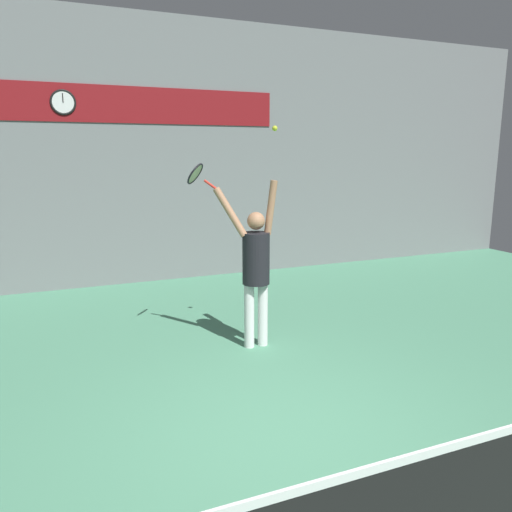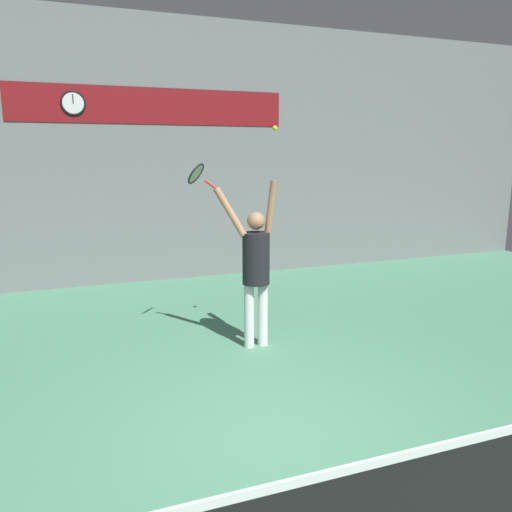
{
  "view_description": "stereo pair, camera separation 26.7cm",
  "coord_description": "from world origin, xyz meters",
  "px_view_note": "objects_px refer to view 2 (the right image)",
  "views": [
    {
      "loc": [
        -1.79,
        -3.46,
        2.48
      ],
      "look_at": [
        0.6,
        2.25,
        1.21
      ],
      "focal_mm": 35.0,
      "sensor_mm": 36.0,
      "label": 1
    },
    {
      "loc": [
        -1.54,
        -3.56,
        2.48
      ],
      "look_at": [
        0.6,
        2.25,
        1.21
      ],
      "focal_mm": 35.0,
      "sensor_mm": 36.0,
      "label": 2
    }
  ],
  "objects_px": {
    "tennis_racket": "(197,174)",
    "tennis_ball": "(275,128)",
    "tennis_player": "(256,264)",
    "scoreboard_clock": "(73,103)"
  },
  "relations": [
    {
      "from": "tennis_player",
      "to": "scoreboard_clock",
      "type": "bearing_deg",
      "value": 117.12
    },
    {
      "from": "scoreboard_clock",
      "to": "tennis_ball",
      "type": "height_order",
      "value": "scoreboard_clock"
    },
    {
      "from": "tennis_racket",
      "to": "tennis_ball",
      "type": "distance_m",
      "value": 1.12
    },
    {
      "from": "tennis_player",
      "to": "tennis_ball",
      "type": "distance_m",
      "value": 1.69
    },
    {
      "from": "scoreboard_clock",
      "to": "tennis_player",
      "type": "height_order",
      "value": "scoreboard_clock"
    },
    {
      "from": "scoreboard_clock",
      "to": "tennis_ball",
      "type": "relative_size",
      "value": 6.65
    },
    {
      "from": "tennis_racket",
      "to": "tennis_ball",
      "type": "relative_size",
      "value": 6.14
    },
    {
      "from": "tennis_racket",
      "to": "tennis_ball",
      "type": "bearing_deg",
      "value": -26.73
    },
    {
      "from": "tennis_player",
      "to": "tennis_racket",
      "type": "bearing_deg",
      "value": 149.1
    },
    {
      "from": "scoreboard_clock",
      "to": "tennis_player",
      "type": "relative_size",
      "value": 0.2
    }
  ]
}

